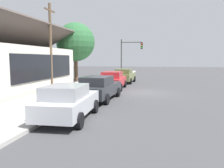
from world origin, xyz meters
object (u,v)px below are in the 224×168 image
car_olive (124,76)px  fire_hydrant_red (70,95)px  traffic_light_main (130,53)px  shade_tree (76,42)px  car_silver (68,102)px  car_cherry (113,80)px  utility_pole_wooden (51,45)px  car_charcoal (99,88)px

car_olive → fire_hydrant_red: car_olive is taller
fire_hydrant_red → traffic_light_main: bearing=-5.9°
shade_tree → car_silver: bearing=-160.7°
car_silver → traffic_light_main: (19.86, -0.24, 2.68)m
traffic_light_main → shade_tree: bearing=113.9°
car_silver → car_olive: bearing=-3.3°
car_cherry → fire_hydrant_red: (-6.88, 1.35, -0.32)m
car_cherry → utility_pole_wooden: size_ratio=0.58×
car_silver → car_charcoal: same height
car_silver → fire_hydrant_red: size_ratio=6.27×
car_cherry → shade_tree: 9.65m
shade_tree → fire_hydrant_red: bearing=-161.2°
car_charcoal → shade_tree: bearing=30.1°
car_silver → car_olive: size_ratio=0.98×
shade_tree → traffic_light_main: size_ratio=1.36×
car_olive → traffic_light_main: size_ratio=0.87×
car_silver → car_cherry: size_ratio=1.03×
car_olive → fire_hydrant_red: size_ratio=6.38×
utility_pole_wooden → fire_hydrant_red: size_ratio=10.56×
fire_hydrant_red → car_charcoal: bearing=-48.2°
car_silver → car_cherry: (10.55, 0.07, -0.00)m
utility_pole_wooden → car_charcoal: bearing=-128.3°
car_olive → shade_tree: 7.36m
car_cherry → utility_pole_wooden: (-1.16, 5.35, 3.11)m
car_charcoal → car_olive: same height
car_charcoal → car_olive: 11.00m
car_olive → utility_pole_wooden: (-6.64, 5.58, 3.11)m
car_silver → shade_tree: (17.10, 5.99, 3.90)m
shade_tree → traffic_light_main: bearing=-66.1°
car_charcoal → car_cherry: size_ratio=1.13×
car_olive → shade_tree: bearing=82.7°
car_charcoal → utility_pole_wooden: 7.69m
shade_tree → fire_hydrant_red: size_ratio=9.93×
car_charcoal → fire_hydrant_red: size_ratio=6.93×
car_charcoal → traffic_light_main: bearing=2.7°
utility_pole_wooden → car_silver: bearing=-150.0°
car_cherry → car_olive: size_ratio=0.96×
car_silver → fire_hydrant_red: (3.67, 1.42, -0.32)m
traffic_light_main → fire_hydrant_red: traffic_light_main is taller
car_charcoal → shade_tree: size_ratio=0.70×
car_silver → car_olive: 16.03m
car_charcoal → fire_hydrant_red: 2.06m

